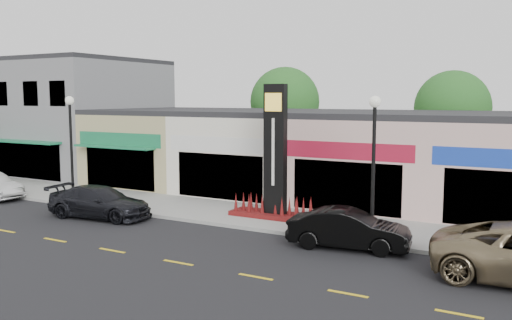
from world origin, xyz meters
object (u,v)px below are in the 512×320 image
at_px(lamp_west_near, 71,138).
at_px(lamp_east_near, 374,153).
at_px(car_black_conv, 349,229).
at_px(pylon_sign, 275,171).
at_px(car_dark_sedan, 100,202).

bearing_deg(lamp_west_near, lamp_east_near, 0.00).
relative_size(lamp_east_near, car_black_conv, 1.23).
relative_size(lamp_east_near, pylon_sign, 0.91).
height_order(lamp_east_near, car_black_conv, lamp_east_near).
distance_m(lamp_west_near, car_dark_sedan, 4.83).
distance_m(lamp_west_near, car_black_conv, 15.72).
bearing_deg(lamp_west_near, pylon_sign, 8.77).
bearing_deg(pylon_sign, lamp_west_near, -171.23).
bearing_deg(car_black_conv, lamp_east_near, -36.25).
bearing_deg(car_black_conv, lamp_west_near, 77.94).
height_order(lamp_west_near, car_black_conv, lamp_west_near).
bearing_deg(lamp_west_near, car_black_conv, -3.85).
relative_size(lamp_west_near, car_dark_sedan, 1.09).
xyz_separation_m(pylon_sign, car_dark_sedan, (-7.40, -3.39, -1.54)).
relative_size(lamp_east_near, car_dark_sedan, 1.09).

